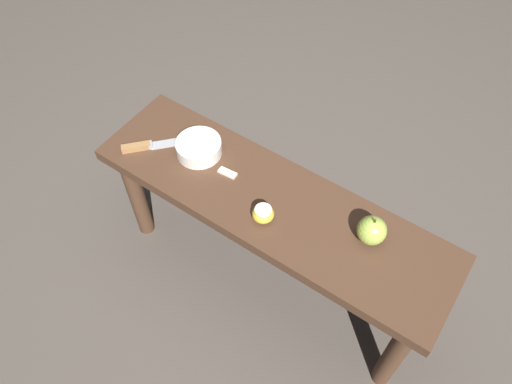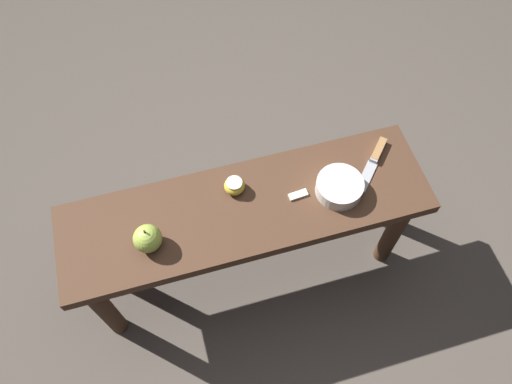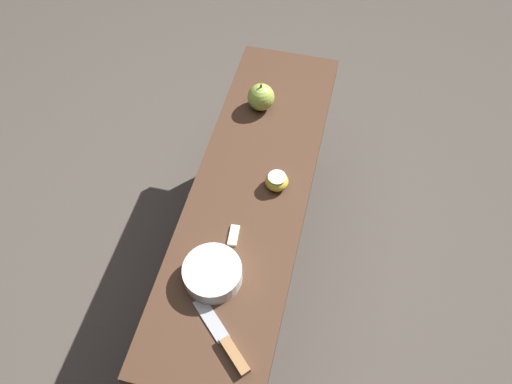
{
  "view_description": "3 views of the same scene",
  "coord_description": "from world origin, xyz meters",
  "px_view_note": "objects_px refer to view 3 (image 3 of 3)",
  "views": [
    {
      "loc": [
        0.45,
        -0.73,
        1.68
      ],
      "look_at": [
        -0.04,
        -0.02,
        0.51
      ],
      "focal_mm": 35.0,
      "sensor_mm": 36.0,
      "label": 1
    },
    {
      "loc": [
        0.16,
        0.69,
        1.81
      ],
      "look_at": [
        -0.04,
        -0.02,
        0.51
      ],
      "focal_mm": 35.0,
      "sensor_mm": 36.0,
      "label": 2
    },
    {
      "loc": [
        -0.77,
        -0.2,
        1.61
      ],
      "look_at": [
        -0.04,
        -0.02,
        0.51
      ],
      "focal_mm": 35.0,
      "sensor_mm": 36.0,
      "label": 3
    }
  ],
  "objects_px": {
    "knife": "(228,346)",
    "apple_whole": "(261,97)",
    "apple_cut": "(277,181)",
    "wooden_bench": "(252,204)",
    "bowl": "(213,273)"
  },
  "relations": [
    {
      "from": "wooden_bench",
      "to": "bowl",
      "type": "relative_size",
      "value": 7.9
    },
    {
      "from": "apple_whole",
      "to": "bowl",
      "type": "distance_m",
      "value": 0.59
    },
    {
      "from": "knife",
      "to": "apple_whole",
      "type": "height_order",
      "value": "apple_whole"
    },
    {
      "from": "apple_whole",
      "to": "apple_cut",
      "type": "bearing_deg",
      "value": -158.39
    },
    {
      "from": "apple_whole",
      "to": "apple_cut",
      "type": "relative_size",
      "value": 1.46
    },
    {
      "from": "apple_cut",
      "to": "wooden_bench",
      "type": "bearing_deg",
      "value": 104.53
    },
    {
      "from": "knife",
      "to": "bowl",
      "type": "xyz_separation_m",
      "value": [
        0.16,
        0.08,
        0.02
      ]
    },
    {
      "from": "knife",
      "to": "apple_cut",
      "type": "height_order",
      "value": "apple_cut"
    },
    {
      "from": "wooden_bench",
      "to": "knife",
      "type": "bearing_deg",
      "value": -172.72
    },
    {
      "from": "apple_cut",
      "to": "apple_whole",
      "type": "bearing_deg",
      "value": 21.61
    },
    {
      "from": "knife",
      "to": "apple_cut",
      "type": "bearing_deg",
      "value": -48.65
    },
    {
      "from": "wooden_bench",
      "to": "apple_whole",
      "type": "bearing_deg",
      "value": 8.46
    },
    {
      "from": "knife",
      "to": "bowl",
      "type": "height_order",
      "value": "bowl"
    },
    {
      "from": "apple_whole",
      "to": "wooden_bench",
      "type": "bearing_deg",
      "value": -171.54
    },
    {
      "from": "wooden_bench",
      "to": "apple_whole",
      "type": "height_order",
      "value": "apple_whole"
    }
  ]
}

